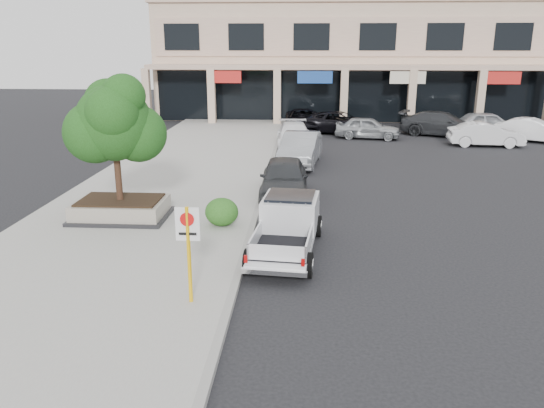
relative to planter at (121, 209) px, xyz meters
The scene contains 19 objects.
ground 7.11m from the planter, 30.17° to the right, with size 120.00×120.00×0.00m, color black.
sidewalk 2.55m from the planter, 75.32° to the left, with size 8.00×52.00×0.15m, color gray.
curb 5.21m from the planter, 27.94° to the left, with size 0.20×52.00×0.15m, color gray.
strip_mall 33.76m from the planter, 65.03° to the left, with size 40.55×12.43×9.50m.
planter is the anchor object (origin of this frame).
planter_tree 2.95m from the planter, 48.97° to the left, with size 2.90×2.55×4.00m.
no_parking_sign 7.15m from the planter, 58.42° to the right, with size 0.55×0.09×2.30m.
hedge 3.64m from the planter, ahead, with size 1.10×0.99×0.94m, color #204E16.
pickup_truck 6.30m from the planter, 23.16° to the right, with size 1.81×4.90×1.54m, color silver, non-canonical shape.
curb_car_a 6.49m from the planter, 32.34° to the left, with size 1.86×4.63×1.58m, color #2B2D30.
curb_car_b 11.37m from the planter, 57.81° to the left, with size 1.73×4.95×1.63m, color #93959A.
curb_car_c 15.47m from the planter, 68.69° to the left, with size 2.01×4.95×1.44m, color white.
curb_car_d 22.08m from the planter, 74.01° to the left, with size 2.45×5.31×1.48m, color black.
lot_car_a 20.57m from the planter, 59.76° to the left, with size 1.69×4.19×1.43m, color #9FA3A7.
lot_car_b 23.13m from the planter, 42.08° to the left, with size 1.52×4.35×1.43m, color silver.
lot_car_c 24.68m from the planter, 51.16° to the left, with size 2.26×5.56×1.61m, color #292A2D.
lot_car_d 21.68m from the planter, 66.40° to the left, with size 2.50×5.42×1.51m, color black.
lot_car_e 26.80m from the planter, 46.35° to the left, with size 1.94×4.82×1.64m, color #AAAEB3.
lot_car_f 26.91m from the planter, 39.97° to the left, with size 1.54×4.42×1.46m, color white.
Camera 1 is at (0.13, -13.47, 5.87)m, focal length 35.00 mm.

